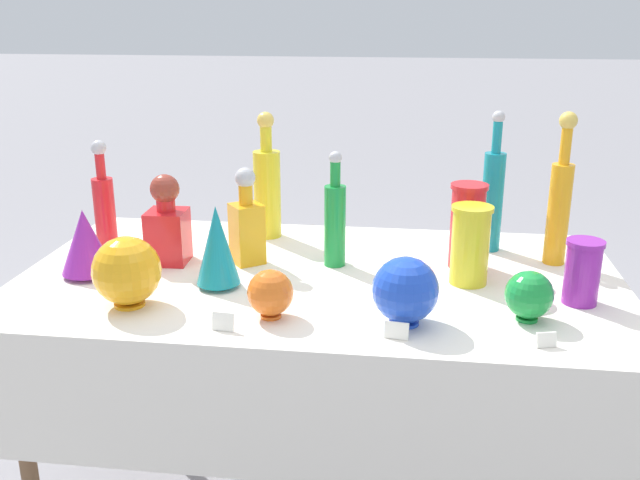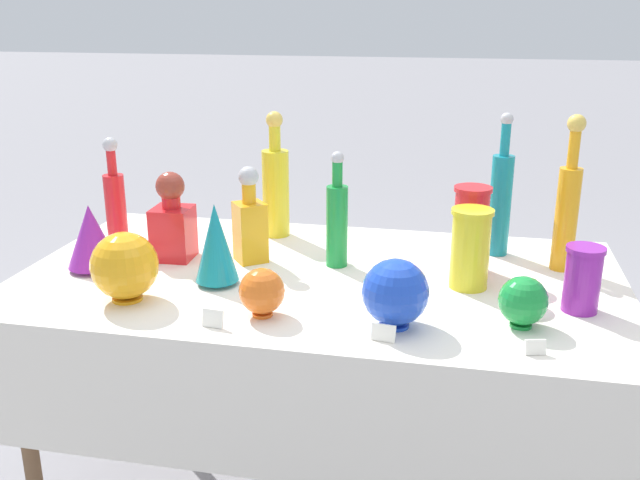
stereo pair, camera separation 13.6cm
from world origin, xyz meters
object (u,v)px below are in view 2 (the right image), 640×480
fluted_vase_1 (91,236)px  cardboard_box_behind_right (313,331)px  tall_bottle_0 (337,220)px  slender_vase_2 (470,246)px  square_decanter_0 (173,221)px  square_decanter_1 (250,222)px  tall_bottle_3 (276,186)px  slender_vase_1 (471,227)px  round_bowl_1 (125,266)px  round_bowl_3 (262,291)px  fluted_vase_0 (216,243)px  tall_bottle_2 (115,200)px  round_bowl_2 (523,301)px  cardboard_box_behind_left (364,295)px  tall_bottle_4 (567,206)px  tall_bottle_1 (500,199)px  slender_vase_0 (583,277)px  round_bowl_0 (395,292)px

fluted_vase_1 → cardboard_box_behind_right: 1.24m
tall_bottle_0 → slender_vase_2: tall_bottle_0 is taller
square_decanter_0 → fluted_vase_1: bearing=-143.6°
square_decanter_1 → fluted_vase_1: bearing=-158.7°
tall_bottle_3 → slender_vase_2: (0.61, -0.33, -0.05)m
slender_vase_1 → tall_bottle_3: bearing=161.5°
square_decanter_0 → cardboard_box_behind_right: 1.09m
tall_bottle_0 → tall_bottle_3: (-0.24, 0.24, 0.03)m
slender_vase_1 → round_bowl_1: 0.93m
slender_vase_2 → round_bowl_3: size_ratio=1.80×
square_decanter_1 → fluted_vase_0: bearing=-99.9°
tall_bottle_2 → tall_bottle_3: (0.47, 0.16, 0.03)m
fluted_vase_1 → round_bowl_3: size_ratio=1.59×
round_bowl_2 → cardboard_box_behind_left: 1.68m
tall_bottle_4 → slender_vase_1: tall_bottle_4 is taller
cardboard_box_behind_left → cardboard_box_behind_right: cardboard_box_behind_left is taller
square_decanter_0 → round_bowl_2: bearing=-15.9°
slender_vase_1 → tall_bottle_4: bearing=14.3°
fluted_vase_0 → fluted_vase_1: 0.38m
fluted_vase_1 → tall_bottle_4: bearing=12.1°
tall_bottle_3 → square_decanter_0: 0.37m
tall_bottle_0 → fluted_vase_0: (-0.28, -0.21, -0.02)m
tall_bottle_2 → cardboard_box_behind_right: (0.47, 0.69, -0.72)m
tall_bottle_1 → slender_vase_0: 0.44m
round_bowl_0 → round_bowl_1: size_ratio=0.92×
tall_bottle_1 → fluted_vase_1: tall_bottle_1 is taller
square_decanter_1 → slender_vase_0: (0.89, -0.18, -0.03)m
round_bowl_0 → slender_vase_2: bearing=59.9°
round_bowl_2 → cardboard_box_behind_right: bearing=124.1°
tall_bottle_0 → fluted_vase_1: size_ratio=1.76×
tall_bottle_3 → fluted_vase_1: bearing=-135.3°
round_bowl_0 → cardboard_box_behind_left: round_bowl_0 is taller
tall_bottle_1 → fluted_vase_0: size_ratio=1.90×
round_bowl_1 → cardboard_box_behind_right: round_bowl_1 is taller
tall_bottle_1 → cardboard_box_behind_left: 1.30m
fluted_vase_1 → cardboard_box_behind_left: (0.58, 1.31, -0.66)m
tall_bottle_4 → cardboard_box_behind_left: (-0.70, 1.03, -0.74)m
round_bowl_1 → square_decanter_1: bearing=57.3°
tall_bottle_0 → square_decanter_0: (-0.48, -0.04, -0.02)m
fluted_vase_0 → slender_vase_0: bearing=0.9°
tall_bottle_1 → slender_vase_1: bearing=-116.7°
tall_bottle_3 → slender_vase_1: bearing=-18.5°
tall_bottle_3 → round_bowl_2: 0.92m
round_bowl_2 → round_bowl_3: size_ratio=1.03×
tall_bottle_1 → tall_bottle_4: 0.20m
slender_vase_2 → round_bowl_1: (-0.84, -0.26, -0.02)m
cardboard_box_behind_left → round_bowl_1: bearing=-104.7°
tall_bottle_4 → slender_vase_2: (-0.25, -0.19, -0.07)m
tall_bottle_4 → slender_vase_0: bearing=-87.6°
round_bowl_2 → cardboard_box_behind_left: (-0.57, 1.45, -0.62)m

